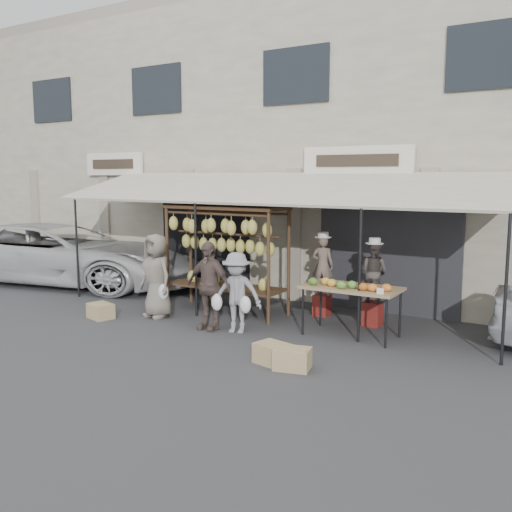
{
  "coord_description": "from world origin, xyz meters",
  "views": [
    {
      "loc": [
        6.02,
        -7.87,
        2.84
      ],
      "look_at": [
        0.27,
        1.4,
        1.3
      ],
      "focal_mm": 40.0,
      "sensor_mm": 36.0,
      "label": 1
    }
  ],
  "objects_px": {
    "banana_rack": "(225,238)",
    "crate_far": "(101,311)",
    "vendor_left": "(323,265)",
    "van": "(56,239)",
    "crate_near_b": "(292,359)",
    "crate_near_a": "(273,354)",
    "customer_mid": "(209,286)",
    "customer_left": "(156,276)",
    "produce_table": "(351,288)",
    "vendor_right": "(374,272)",
    "customer_right": "(237,293)"
  },
  "relations": [
    {
      "from": "customer_left",
      "to": "vendor_left",
      "type": "bearing_deg",
      "value": 44.8
    },
    {
      "from": "crate_near_b",
      "to": "crate_far",
      "type": "height_order",
      "value": "crate_near_b"
    },
    {
      "from": "vendor_left",
      "to": "vendor_right",
      "type": "relative_size",
      "value": 1.06
    },
    {
      "from": "banana_rack",
      "to": "produce_table",
      "type": "height_order",
      "value": "banana_rack"
    },
    {
      "from": "banana_rack",
      "to": "vendor_left",
      "type": "xyz_separation_m",
      "value": [
        1.81,
        0.86,
        -0.53
      ]
    },
    {
      "from": "banana_rack",
      "to": "customer_mid",
      "type": "distance_m",
      "value": 1.49
    },
    {
      "from": "vendor_right",
      "to": "customer_right",
      "type": "xyz_separation_m",
      "value": [
        -1.95,
        -1.75,
        -0.3
      ]
    },
    {
      "from": "banana_rack",
      "to": "crate_far",
      "type": "bearing_deg",
      "value": -137.49
    },
    {
      "from": "vendor_left",
      "to": "van",
      "type": "xyz_separation_m",
      "value": [
        -7.57,
        -0.43,
        0.14
      ]
    },
    {
      "from": "customer_right",
      "to": "crate_near_b",
      "type": "height_order",
      "value": "customer_right"
    },
    {
      "from": "banana_rack",
      "to": "crate_far",
      "type": "relative_size",
      "value": 5.18
    },
    {
      "from": "customer_right",
      "to": "crate_near_a",
      "type": "bearing_deg",
      "value": -54.72
    },
    {
      "from": "crate_near_b",
      "to": "crate_near_a",
      "type": "bearing_deg",
      "value": 170.36
    },
    {
      "from": "vendor_right",
      "to": "crate_far",
      "type": "height_order",
      "value": "vendor_right"
    },
    {
      "from": "vendor_left",
      "to": "crate_near_a",
      "type": "relative_size",
      "value": 2.34
    },
    {
      "from": "banana_rack",
      "to": "customer_right",
      "type": "xyz_separation_m",
      "value": [
        1.03,
        -1.1,
        -0.83
      ]
    },
    {
      "from": "crate_far",
      "to": "van",
      "type": "bearing_deg",
      "value": 151.32
    },
    {
      "from": "banana_rack",
      "to": "crate_near_b",
      "type": "height_order",
      "value": "banana_rack"
    },
    {
      "from": "produce_table",
      "to": "crate_near_a",
      "type": "xyz_separation_m",
      "value": [
        -0.43,
        -1.98,
        -0.72
      ]
    },
    {
      "from": "customer_left",
      "to": "crate_near_a",
      "type": "bearing_deg",
      "value": -9.32
    },
    {
      "from": "produce_table",
      "to": "crate_far",
      "type": "xyz_separation_m",
      "value": [
        -4.76,
        -1.4,
        -0.73
      ]
    },
    {
      "from": "vendor_left",
      "to": "crate_far",
      "type": "distance_m",
      "value": 4.56
    },
    {
      "from": "banana_rack",
      "to": "van",
      "type": "xyz_separation_m",
      "value": [
        -5.76,
        0.43,
        -0.39
      ]
    },
    {
      "from": "vendor_right",
      "to": "customer_mid",
      "type": "xyz_separation_m",
      "value": [
        -2.5,
        -1.85,
        -0.21
      ]
    },
    {
      "from": "vendor_right",
      "to": "crate_near_b",
      "type": "bearing_deg",
      "value": 97.48
    },
    {
      "from": "crate_near_a",
      "to": "customer_right",
      "type": "bearing_deg",
      "value": 140.86
    },
    {
      "from": "vendor_left",
      "to": "van",
      "type": "relative_size",
      "value": 0.22
    },
    {
      "from": "vendor_right",
      "to": "produce_table",
      "type": "bearing_deg",
      "value": 95.59
    },
    {
      "from": "customer_mid",
      "to": "crate_near_b",
      "type": "xyz_separation_m",
      "value": [
        2.37,
        -1.14,
        -0.67
      ]
    },
    {
      "from": "vendor_left",
      "to": "customer_right",
      "type": "xyz_separation_m",
      "value": [
        -0.78,
        -1.97,
        -0.3
      ]
    },
    {
      "from": "customer_right",
      "to": "crate_near_b",
      "type": "xyz_separation_m",
      "value": [
        1.81,
        -1.24,
        -0.58
      ]
    },
    {
      "from": "banana_rack",
      "to": "customer_mid",
      "type": "relative_size",
      "value": 1.58
    },
    {
      "from": "produce_table",
      "to": "crate_near_b",
      "type": "height_order",
      "value": "produce_table"
    },
    {
      "from": "customer_left",
      "to": "crate_near_a",
      "type": "xyz_separation_m",
      "value": [
        3.45,
        -1.27,
        -0.69
      ]
    },
    {
      "from": "van",
      "to": "customer_mid",
      "type": "bearing_deg",
      "value": -116.52
    },
    {
      "from": "vendor_right",
      "to": "crate_near_b",
      "type": "distance_m",
      "value": 3.12
    },
    {
      "from": "produce_table",
      "to": "crate_far",
      "type": "distance_m",
      "value": 5.01
    },
    {
      "from": "vendor_left",
      "to": "crate_near_a",
      "type": "bearing_deg",
      "value": 90.52
    },
    {
      "from": "customer_left",
      "to": "crate_near_b",
      "type": "bearing_deg",
      "value": -8.34
    },
    {
      "from": "customer_left",
      "to": "crate_near_b",
      "type": "distance_m",
      "value": 4.1
    },
    {
      "from": "banana_rack",
      "to": "van",
      "type": "bearing_deg",
      "value": 175.7
    },
    {
      "from": "vendor_right",
      "to": "customer_right",
      "type": "relative_size",
      "value": 0.78
    },
    {
      "from": "crate_far",
      "to": "van",
      "type": "distance_m",
      "value": 4.56
    },
    {
      "from": "customer_mid",
      "to": "van",
      "type": "xyz_separation_m",
      "value": [
        -6.23,
        1.64,
        0.35
      ]
    },
    {
      "from": "produce_table",
      "to": "customer_mid",
      "type": "distance_m",
      "value": 2.59
    },
    {
      "from": "vendor_left",
      "to": "customer_right",
      "type": "height_order",
      "value": "vendor_left"
    },
    {
      "from": "vendor_right",
      "to": "crate_near_a",
      "type": "relative_size",
      "value": 2.22
    },
    {
      "from": "vendor_right",
      "to": "customer_left",
      "type": "bearing_deg",
      "value": 32.76
    },
    {
      "from": "customer_mid",
      "to": "crate_near_b",
      "type": "distance_m",
      "value": 2.72
    },
    {
      "from": "banana_rack",
      "to": "vendor_right",
      "type": "height_order",
      "value": "banana_rack"
    }
  ]
}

